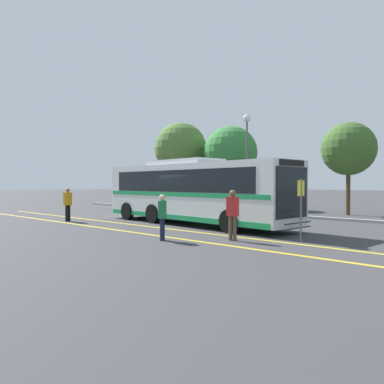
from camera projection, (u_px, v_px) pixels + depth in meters
name	position (u px, v px, depth m)	size (l,w,h in m)	color
ground_plane	(191.00, 224.00, 19.09)	(220.00, 220.00, 0.00)	#38383A
lane_strip_0	(160.00, 228.00, 17.58)	(0.20, 31.76, 0.01)	gold
lane_strip_1	(129.00, 232.00, 16.21)	(0.20, 31.76, 0.01)	gold
curb_strip	(265.00, 214.00, 24.37)	(39.76, 0.36, 0.15)	#99999E
transit_bus	(192.00, 190.00, 19.17)	(12.23, 3.53, 3.32)	silver
parked_car_0	(142.00, 200.00, 30.73)	(4.51, 2.11, 1.38)	#9E9EA3
parked_car_1	(198.00, 203.00, 26.48)	(4.61, 2.00, 1.34)	olive
pedestrian_0	(68.00, 202.00, 20.66)	(0.28, 0.45, 1.85)	black
pedestrian_1	(233.00, 211.00, 13.67)	(0.46, 0.31, 1.86)	brown
pedestrian_2	(162.00, 214.00, 13.70)	(0.42, 0.47, 1.69)	#191E38
bus_stop_sign	(301.00, 202.00, 13.31)	(0.07, 0.40, 2.25)	#59595E
street_lamp	(247.00, 140.00, 26.89)	(0.55, 0.55, 7.06)	#59595E
tree_0	(181.00, 149.00, 34.35)	(4.79, 4.79, 7.69)	#513823
tree_2	(348.00, 149.00, 24.74)	(3.53, 3.53, 6.16)	#513823
tree_3	(231.00, 153.00, 31.74)	(4.52, 4.52, 6.98)	#513823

